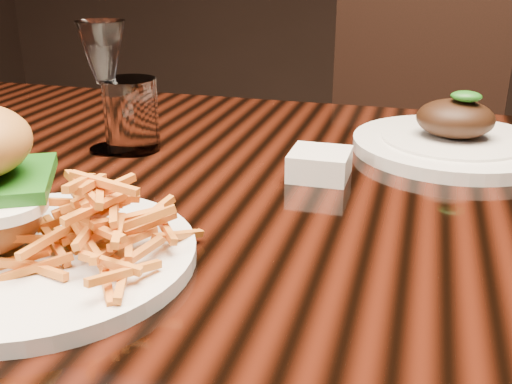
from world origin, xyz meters
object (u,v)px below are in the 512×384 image
(burger_plate, at_px, (31,214))
(far_dish, at_px, (453,140))
(dining_table, at_px, (286,244))
(wine_glass, at_px, (103,57))
(chair_far, at_px, (404,148))

(burger_plate, xyz_separation_m, far_dish, (0.37, 0.46, -0.03))
(dining_table, height_order, wine_glass, wine_glass)
(dining_table, bearing_deg, wine_glass, 164.35)
(far_dish, bearing_deg, wine_glass, -164.96)
(dining_table, xyz_separation_m, far_dish, (0.20, 0.21, 0.09))
(chair_far, bearing_deg, dining_table, -89.32)
(burger_plate, bearing_deg, chair_far, 59.50)
(burger_plate, bearing_deg, dining_table, 38.24)
(dining_table, height_order, far_dish, far_dish)
(burger_plate, height_order, wine_glass, burger_plate)
(burger_plate, bearing_deg, far_dish, 34.48)
(dining_table, height_order, burger_plate, burger_plate)
(far_dish, xyz_separation_m, chair_far, (-0.08, 0.68, -0.23))
(far_dish, bearing_deg, burger_plate, -129.33)
(dining_table, distance_m, chair_far, 0.91)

